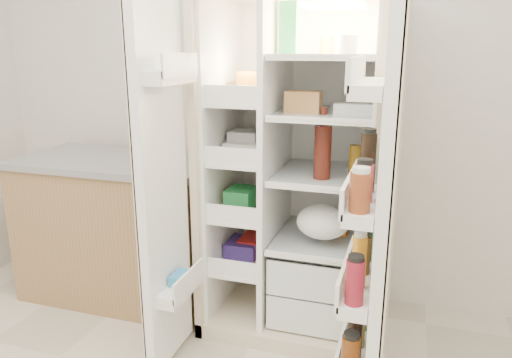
% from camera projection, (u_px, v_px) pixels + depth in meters
% --- Properties ---
extents(wall_back, '(4.00, 0.02, 2.70)m').
position_uv_depth(wall_back, '(288.00, 78.00, 2.87)').
color(wall_back, silver).
rests_on(wall_back, floor).
extents(refrigerator, '(0.92, 0.70, 1.80)m').
position_uv_depth(refrigerator, '(301.00, 194.00, 2.66)').
color(refrigerator, beige).
rests_on(refrigerator, floor).
extents(freezer_door, '(0.15, 0.40, 1.72)m').
position_uv_depth(freezer_door, '(163.00, 190.00, 2.22)').
color(freezer_door, white).
rests_on(freezer_door, floor).
extents(fridge_door, '(0.17, 0.58, 1.72)m').
position_uv_depth(fridge_door, '(381.00, 225.00, 1.86)').
color(fridge_door, white).
rests_on(fridge_door, floor).
extents(kitchen_counter, '(1.21, 0.65, 0.88)m').
position_uv_depth(kitchen_counter, '(122.00, 227.00, 3.01)').
color(kitchen_counter, '#9A724D').
rests_on(kitchen_counter, floor).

